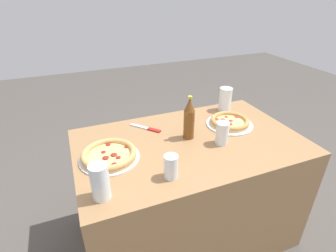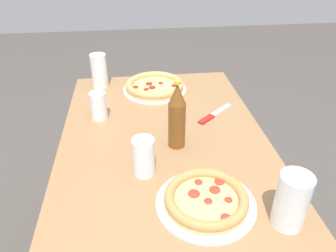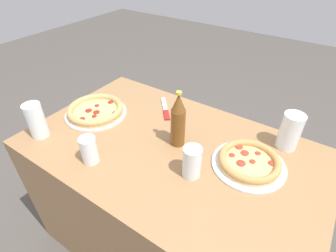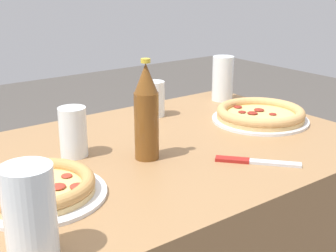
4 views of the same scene
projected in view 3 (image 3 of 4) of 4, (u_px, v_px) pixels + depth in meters
The scene contains 10 objects.
ground_plane at pixel (170, 239), 1.51m from camera, with size 8.00×8.00×0.00m, color #4C4742.
table at pixel (170, 200), 1.30m from camera, with size 1.23×0.75×0.70m.
pizza_salami at pixel (95, 110), 1.27m from camera, with size 0.30×0.30×0.04m.
pizza_veggie at pixel (249, 162), 0.99m from camera, with size 0.28×0.28×0.04m.
glass_orange_juice at pixel (89, 151), 1.00m from camera, with size 0.06×0.06×0.11m.
glass_iced_tea at pixel (37, 122), 1.11m from camera, with size 0.07×0.07×0.16m.
glass_red_wine at pixel (192, 163), 0.94m from camera, with size 0.07×0.07×0.12m.
glass_mango_juice at pixel (290, 132), 1.05m from camera, with size 0.08×0.08×0.16m.
beer_bottle at pixel (178, 121), 1.04m from camera, with size 0.06×0.06×0.25m.
knife at pixel (165, 109), 1.31m from camera, with size 0.15×0.17×0.01m.
Camera 3 is at (0.45, -0.68, 1.43)m, focal length 28.00 mm.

